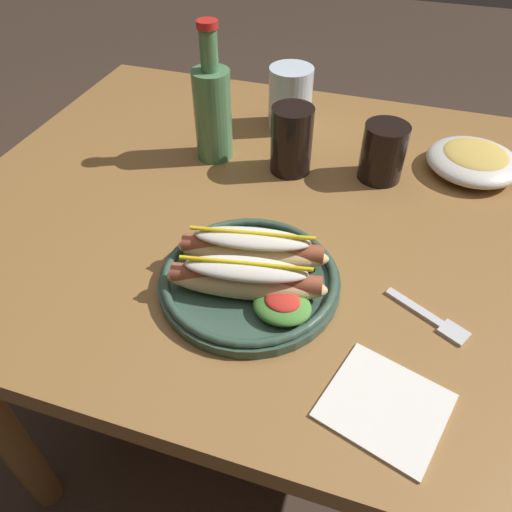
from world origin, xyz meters
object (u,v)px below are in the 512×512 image
fork (432,319)px  hot_dog_plate (251,273)px  soda_cup (383,152)px  side_bowl (474,160)px  extra_cup (291,140)px  napkin (385,406)px  water_cup (290,98)px  glass_bottle (213,110)px

fork → hot_dog_plate: bearing=-148.0°
soda_cup → side_bowl: (0.16, 0.07, -0.03)m
extra_cup → napkin: extra_cup is taller
side_bowl → napkin: size_ratio=1.28×
fork → napkin: (-0.04, -0.15, -0.00)m
fork → side_bowl: 0.39m
soda_cup → side_bowl: soda_cup is taller
fork → water_cup: (-0.32, 0.45, 0.06)m
hot_dog_plate → glass_bottle: glass_bottle is taller
fork → extra_cup: 0.40m
napkin → extra_cup: bearing=117.5°
water_cup → glass_bottle: (-0.11, -0.16, 0.03)m
soda_cup → fork: bearing=-70.4°
extra_cup → side_bowl: bearing=16.4°
extra_cup → side_bowl: 0.34m
soda_cup → glass_bottle: 0.31m
glass_bottle → napkin: bearing=-49.4°
napkin → glass_bottle: bearing=130.6°
fork → soda_cup: soda_cup is taller
water_cup → napkin: 0.66m
glass_bottle → napkin: 0.59m
hot_dog_plate → fork: size_ratio=2.23×
soda_cup → hot_dog_plate: bearing=-112.3°
fork → side_bowl: side_bowl is taller
glass_bottle → soda_cup: bearing=4.1°
water_cup → glass_bottle: size_ratio=0.50×
water_cup → extra_cup: size_ratio=1.01×
soda_cup → glass_bottle: bearing=-175.9°
soda_cup → extra_cup: extra_cup is taller
soda_cup → water_cup: water_cup is taller
napkin → fork: bearing=73.2°
fork → extra_cup: bearing=161.6°
glass_bottle → side_bowl: (0.47, 0.09, -0.07)m
side_bowl → soda_cup: bearing=-156.6°
side_bowl → extra_cup: bearing=-163.6°
hot_dog_plate → soda_cup: bearing=67.7°
hot_dog_plate → napkin: (0.20, -0.13, -0.02)m
glass_bottle → napkin: (0.38, -0.44, -0.09)m
water_cup → extra_cup: (0.04, -0.16, -0.00)m
extra_cup → napkin: size_ratio=0.94×
napkin → side_bowl: bearing=80.2°
hot_dog_plate → fork: 0.25m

